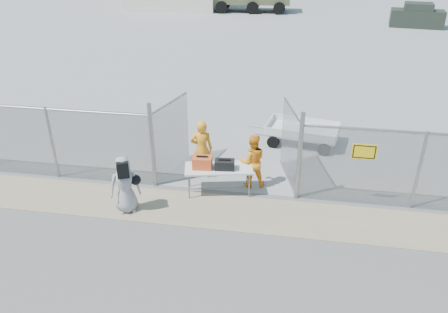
% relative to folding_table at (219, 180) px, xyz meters
% --- Properties ---
extents(ground, '(160.00, 160.00, 0.00)m').
position_rel_folding_table_xyz_m(ground, '(0.14, -1.95, -0.39)').
color(ground, '#565555').
extents(dirt_strip, '(44.00, 1.60, 0.01)m').
position_rel_folding_table_xyz_m(dirt_strip, '(0.14, -0.95, -0.38)').
color(dirt_strip, gray).
rests_on(dirt_strip, ground).
extents(chain_link_fence, '(40.00, 0.20, 2.20)m').
position_rel_folding_table_xyz_m(chain_link_fence, '(0.14, 0.05, 0.71)').
color(chain_link_fence, gray).
rests_on(chain_link_fence, ground).
extents(folding_table, '(1.96, 1.13, 0.78)m').
position_rel_folding_table_xyz_m(folding_table, '(0.00, 0.00, 0.00)').
color(folding_table, silver).
rests_on(folding_table, ground).
extents(orange_bag, '(0.55, 0.39, 0.33)m').
position_rel_folding_table_xyz_m(orange_bag, '(-0.43, -0.10, 0.55)').
color(orange_bag, '#EC5324').
rests_on(orange_bag, folding_table).
extents(black_duffel, '(0.56, 0.36, 0.26)m').
position_rel_folding_table_xyz_m(black_duffel, '(0.17, -0.05, 0.52)').
color(black_duffel, black).
rests_on(black_duffel, folding_table).
extents(security_worker_left, '(0.72, 0.54, 1.78)m').
position_rel_folding_table_xyz_m(security_worker_left, '(-0.64, 0.80, 0.50)').
color(security_worker_left, orange).
rests_on(security_worker_left, ground).
extents(security_worker_right, '(0.87, 0.74, 1.58)m').
position_rel_folding_table_xyz_m(security_worker_right, '(0.87, 0.50, 0.40)').
color(security_worker_right, orange).
rests_on(security_worker_right, ground).
extents(visitor, '(0.90, 0.76, 1.57)m').
position_rel_folding_table_xyz_m(visitor, '(-2.20, -1.28, 0.39)').
color(visitor, '#939298').
rests_on(visitor, ground).
extents(utility_trailer, '(3.33, 2.13, 0.75)m').
position_rel_folding_table_xyz_m(utility_trailer, '(2.26, 3.57, -0.02)').
color(utility_trailer, silver).
rests_on(utility_trailer, ground).
extents(parked_vehicle_near, '(3.98, 2.22, 1.71)m').
position_rel_folding_table_xyz_m(parked_vehicle_near, '(10.60, 25.57, 0.46)').
color(parked_vehicle_near, '#242C23').
rests_on(parked_vehicle_near, ground).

